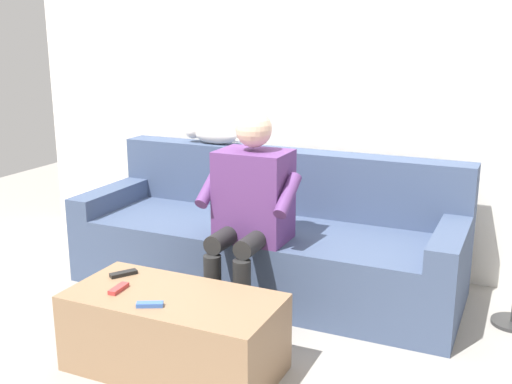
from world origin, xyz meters
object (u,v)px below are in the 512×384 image
at_px(coffee_table, 174,332).
at_px(remote_red, 119,289).
at_px(remote_blue, 150,304).
at_px(couch, 269,241).
at_px(remote_black, 124,274).
at_px(person_solo_seated, 250,201).
at_px(cat_on_backrest, 213,134).

xyz_separation_m(coffee_table, remote_red, (0.27, 0.06, 0.21)).
height_order(coffee_table, remote_blue, remote_blue).
distance_m(couch, remote_black, 1.13).
height_order(remote_black, remote_blue, same).
relative_size(person_solo_seated, cat_on_backrest, 2.14).
relative_size(coffee_table, person_solo_seated, 0.87).
height_order(person_solo_seated, remote_black, person_solo_seated).
distance_m(couch, coffee_table, 1.17).
height_order(coffee_table, remote_black, remote_black).
bearing_deg(cat_on_backrest, person_solo_seated, 131.56).
bearing_deg(remote_blue, cat_on_backrest, -97.90).
relative_size(person_solo_seated, remote_blue, 9.75).
relative_size(coffee_table, cat_on_backrest, 1.86).
bearing_deg(person_solo_seated, remote_black, 57.48).
bearing_deg(person_solo_seated, remote_red, 68.55).
bearing_deg(cat_on_backrest, coffee_table, 111.03).
bearing_deg(remote_red, remote_blue, -113.74).
xyz_separation_m(cat_on_backrest, remote_blue, (-0.53, 1.61, -0.51)).
bearing_deg(remote_blue, remote_red, -46.17).
bearing_deg(remote_black, remote_blue, -93.83).
bearing_deg(person_solo_seated, remote_blue, 84.74).
distance_m(coffee_table, remote_blue, 0.26).
relative_size(couch, remote_red, 19.24).
relative_size(coffee_table, remote_red, 8.10).
relative_size(couch, remote_black, 17.48).
xyz_separation_m(person_solo_seated, remote_blue, (0.08, 0.91, -0.27)).
relative_size(couch, remote_blue, 20.11).
xyz_separation_m(remote_black, remote_blue, (-0.33, 0.26, 0.00)).
relative_size(remote_black, remote_blue, 1.15).
xyz_separation_m(cat_on_backrest, remote_black, (-0.20, 1.35, -0.51)).
height_order(cat_on_backrest, remote_blue, cat_on_backrest).
height_order(person_solo_seated, cat_on_backrest, person_solo_seated).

